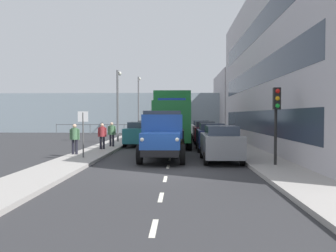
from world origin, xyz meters
name	(u,v)px	position (x,y,z in m)	size (l,w,h in m)	color
ground_plane	(172,151)	(0.00, -7.94, 0.00)	(80.00, 80.00, 0.00)	#2D2D30
sidewalk_left	(243,150)	(-4.41, -7.94, 0.07)	(2.03, 38.14, 0.15)	#9E9993
sidewalk_right	(102,149)	(4.41, -7.94, 0.07)	(2.03, 38.14, 0.15)	#9E9993
road_centreline_markings	(171,153)	(0.00, -6.42, 0.00)	(0.12, 32.40, 0.01)	silver
building_terrace	(302,68)	(-8.72, -9.98, 5.41)	(6.62, 27.41, 10.83)	#B7B2B7
building_far_block	(244,103)	(-8.73, -31.03, 3.75)	(6.61, 12.79, 7.51)	#B7B2B7
sea_horizon	(176,113)	(0.00, -30.01, 2.50)	(80.00, 0.80, 5.00)	#84939E
seawall_railing	(176,126)	(0.00, -26.41, 0.92)	(28.08, 0.08, 1.20)	#4C5156
truck_vintage_blue	(162,137)	(0.34, -3.14, 1.18)	(2.17, 5.64, 2.43)	black
lorry_cargo_green	(173,117)	(0.02, -11.23, 2.08)	(2.58, 8.20, 3.87)	#1E7033
car_grey_kerbside_near	(221,143)	(-2.45, -2.89, 0.89)	(1.79, 4.08, 1.72)	slate
car_navy_kerbside_1	(211,136)	(-2.45, -8.05, 0.89)	(1.79, 4.01, 1.72)	navy
car_maroon_kerbside_2	(204,132)	(-2.45, -13.82, 0.89)	(1.79, 4.05, 1.72)	maroon
car_white_kerbside_3	(201,129)	(-2.45, -19.05, 0.89)	(1.76, 4.27, 1.72)	white
car_teal_oppositeside_0	(139,133)	(2.45, -11.33, 0.90)	(1.84, 4.50, 1.72)	#1E6670
car_red_oppositeside_1	(147,130)	(2.45, -17.72, 0.90)	(1.85, 4.22, 1.72)	#B21E1E
car_black_oppositeside_2	(153,127)	(2.45, -23.83, 0.90)	(1.82, 4.23, 1.72)	black
pedestrian_by_lamp	(75,137)	(5.05, -4.42, 1.09)	(0.53, 0.34, 1.60)	black
pedestrian_with_bag	(102,134)	(4.24, -7.30, 1.06)	(0.53, 0.34, 1.57)	black
pedestrian_strolling	(112,132)	(4.01, -9.10, 1.08)	(0.53, 0.34, 1.60)	black
traffic_light_near	(276,109)	(-4.48, -0.77, 2.47)	(0.28, 0.41, 3.20)	black
lamp_post_promenade	(118,98)	(4.41, -13.67, 3.55)	(0.32, 1.14, 5.61)	#59595B
lamp_post_far	(139,100)	(4.24, -26.05, 4.01)	(0.32, 1.14, 6.48)	#59595B
street_sign	(83,126)	(4.21, -3.05, 1.68)	(0.50, 0.07, 2.25)	#4C4C4C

